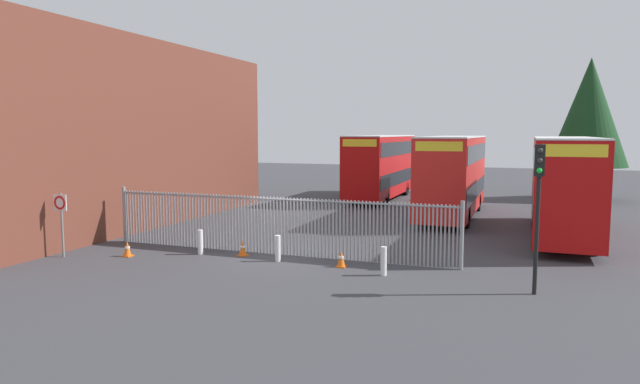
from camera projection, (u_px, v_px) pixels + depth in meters
The scene contains 15 objects.
ground_plane at pixel (347, 223), 28.69m from camera, with size 100.00×100.00×0.00m, color #3D3D42.
depot_building_brick at pixel (90, 134), 28.49m from camera, with size 8.51×20.94×9.06m, color brown.
palisade_fence at pixel (274, 223), 21.25m from camera, with size 14.11×0.14×2.35m.
double_decker_bus_near_gate at pixel (564, 183), 24.59m from camera, with size 2.54×10.81×4.42m.
double_decker_bus_behind_fence_left at pixel (453, 173), 30.47m from camera, with size 2.54×10.81×4.42m.
double_decker_bus_behind_fence_right at pixel (381, 164), 38.75m from camera, with size 2.54×10.81×4.42m.
bollard_near_left at pixel (200, 242), 21.25m from camera, with size 0.20×0.20×0.95m, color silver.
bollard_center_front at pixel (278, 248), 20.10m from camera, with size 0.20×0.20×0.95m, color silver.
bollard_near_right at pixel (384, 261), 18.11m from camera, with size 0.20×0.20×0.95m, color silver.
traffic_cone_by_gate at pixel (243, 248), 21.02m from camera, with size 0.34×0.34×0.59m.
traffic_cone_mid_forecourt at pixel (127, 249), 20.94m from camera, with size 0.34×0.34×0.59m.
traffic_cone_near_kerb at pixel (341, 259), 19.28m from camera, with size 0.34×0.34×0.59m.
speed_limit_sign_post at pixel (61, 210), 20.66m from camera, with size 0.60×0.14×2.40m.
traffic_light_kerbside at pixel (538, 191), 15.73m from camera, with size 0.28×0.33×4.30m.
tree_tall_back at pixel (589, 112), 37.90m from camera, with size 5.15×5.15×9.66m.
Camera 1 is at (8.64, -19.05, 4.63)m, focal length 31.39 mm.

